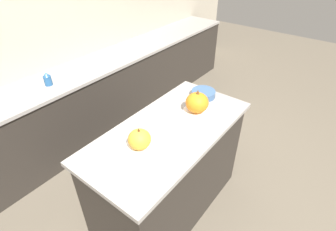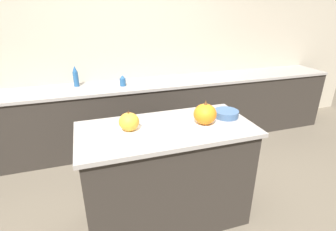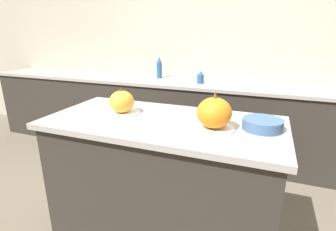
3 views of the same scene
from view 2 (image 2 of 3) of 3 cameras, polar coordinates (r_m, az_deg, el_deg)
The scene contains 9 objects.
ground_plane at distance 2.68m, azimuth -0.26°, elevation -21.09°, with size 12.00×12.00×0.00m, color #665B4C.
wall_back at distance 3.76m, azimuth -8.99°, elevation 13.27°, with size 8.00×0.06×2.50m.
kitchen_island at distance 2.38m, azimuth -0.28°, elevation -12.86°, with size 1.45×0.70×0.94m.
back_counter at distance 3.66m, azimuth -7.36°, elevation 0.05°, with size 6.00×0.60×0.90m.
pumpkin_cake_left at distance 2.07m, azimuth -8.46°, elevation -1.55°, with size 0.23×0.23×0.18m.
pumpkin_cake_right at distance 2.18m, azimuth 8.06°, elevation 0.18°, with size 0.23×0.23×0.22m.
bottle_tall at distance 3.56m, azimuth -19.47°, elevation 8.00°, with size 0.07×0.07×0.27m.
bottle_short at distance 3.44m, azimuth -9.84°, elevation 7.48°, with size 0.08×0.08×0.14m.
mixing_bowl at distance 2.39m, azimuth 12.55°, elevation 0.40°, with size 0.22×0.22×0.06m.
Camera 2 is at (-0.58, -1.84, 1.87)m, focal length 28.00 mm.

